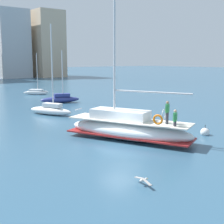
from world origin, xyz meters
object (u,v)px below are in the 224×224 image
Objects in this scene: moored_catamaran at (51,109)px; mooring_buoy at (205,132)px; seagull at (143,180)px; moored_sloop_far at (36,91)px; main_sailboat at (128,127)px; moored_cutter_left at (60,99)px.

moored_catamaran is 9.89× the size of mooring_buoy.
seagull is at bearing -104.98° from moored_catamaran.
seagull is (-5.30, -19.81, -0.33)m from moored_catamaran.
main_sailboat is at bearing -103.03° from moored_sloop_far.
moored_sloop_far is 0.73× the size of moored_catamaran.
seagull is at bearing -107.62° from moored_sloop_far.
mooring_buoy reaches higher than seagull.
moored_catamaran is (-7.18, -19.49, 0.09)m from moored_sloop_far.
moored_cutter_left is at bearing -98.88° from moored_sloop_far.
moored_catamaran is 7.64× the size of seagull.
seagull is at bearing -111.17° from moored_cutter_left.
moored_catamaran is 16.49m from mooring_buoy.
moored_sloop_far is at bearing 72.38° from seagull.
moored_cutter_left is (5.66, 20.59, -0.37)m from main_sailboat.
moored_sloop_far is (7.51, 32.44, -0.41)m from main_sailboat.
moored_cutter_left is 5.71× the size of seagull.
moored_sloop_far is 7.21× the size of mooring_buoy.
seagull is 11.46m from mooring_buoy.
moored_sloop_far reaches higher than seagull.
moored_sloop_far is 5.57× the size of seagull.
mooring_buoy is (10.65, 4.22, -0.06)m from seagull.
mooring_buoy is (-1.83, -35.08, -0.30)m from moored_sloop_far.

